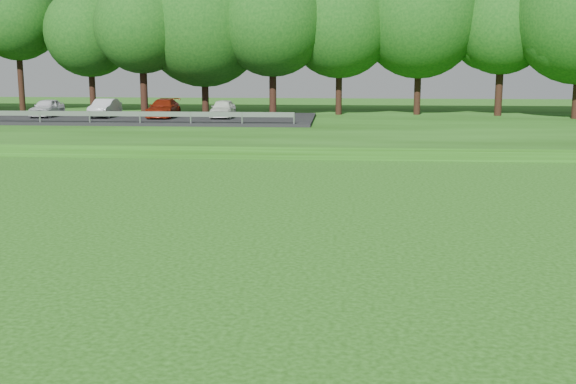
{
  "coord_description": "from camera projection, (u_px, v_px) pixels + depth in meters",
  "views": [
    {
      "loc": [
        -10.15,
        -14.48,
        4.77
      ],
      "look_at": [
        -11.51,
        3.92,
        1.3
      ],
      "focal_mm": 45.0,
      "sensor_mm": 36.0,
      "label": 1
    }
  ],
  "objects": [
    {
      "name": "berm",
      "position": [
        495.0,
        125.0,
        47.6
      ],
      "size": [
        130.0,
        30.0,
        0.6
      ],
      "primitive_type": "cube",
      "color": "#183C0B",
      "rests_on": "ground"
    },
    {
      "name": "parking_lot",
      "position": [
        135.0,
        114.0,
        48.02
      ],
      "size": [
        24.0,
        9.0,
        1.38
      ],
      "color": "black",
      "rests_on": "berm"
    },
    {
      "name": "walking_path",
      "position": [
        557.0,
        159.0,
        33.93
      ],
      "size": [
        130.0,
        1.6,
        0.04
      ],
      "primitive_type": "cube",
      "color": "gray",
      "rests_on": "ground"
    },
    {
      "name": "treeline",
      "position": [
        489.0,
        8.0,
        50.08
      ],
      "size": [
        104.0,
        7.0,
        15.0
      ],
      "primitive_type": null,
      "color": "#0E3F0F",
      "rests_on": "berm"
    }
  ]
}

